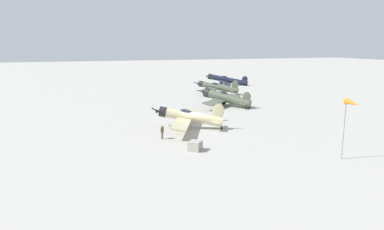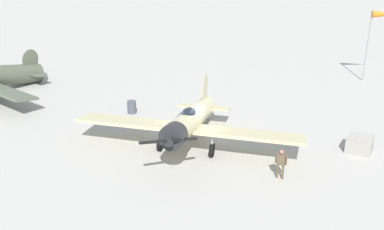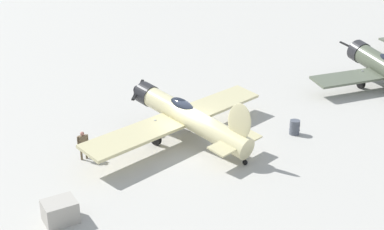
% 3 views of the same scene
% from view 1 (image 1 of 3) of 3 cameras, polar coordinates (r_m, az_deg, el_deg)
% --- Properties ---
extents(ground_plane, '(400.00, 400.00, 0.00)m').
position_cam_1_polar(ground_plane, '(46.00, 0.00, -2.20)').
color(ground_plane, '#A8A59E').
extents(airplane_foreground, '(12.64, 8.64, 3.47)m').
position_cam_1_polar(airplane_foreground, '(45.71, -0.61, -0.25)').
color(airplane_foreground, beige).
rests_on(airplane_foreground, ground_plane).
extents(airplane_mid_apron, '(9.65, 10.68, 3.15)m').
position_cam_1_polar(airplane_mid_apron, '(62.58, 5.37, 2.77)').
color(airplane_mid_apron, '#4C5442').
rests_on(airplane_mid_apron, ground_plane).
extents(airplane_far_line, '(10.55, 10.18, 3.28)m').
position_cam_1_polar(airplane_far_line, '(78.35, 4.02, 4.52)').
color(airplane_far_line, '#4C5442').
rests_on(airplane_far_line, ground_plane).
extents(airplane_outer_stand, '(10.89, 10.87, 3.29)m').
position_cam_1_polar(airplane_outer_stand, '(96.12, 5.56, 5.68)').
color(airplane_outer_stand, '#1E2338').
rests_on(airplane_outer_stand, ground_plane).
extents(ground_crew_mechanic, '(0.51, 0.45, 1.62)m').
position_cam_1_polar(ground_crew_mechanic, '(40.96, -4.83, -2.53)').
color(ground_crew_mechanic, brown).
rests_on(ground_crew_mechanic, ground_plane).
extents(equipment_crate, '(1.82, 1.80, 0.98)m').
position_cam_1_polar(equipment_crate, '(36.54, 0.51, -4.99)').
color(equipment_crate, '#9E998E').
rests_on(equipment_crate, ground_plane).
extents(fuel_drum, '(0.65, 0.65, 0.89)m').
position_cam_1_polar(fuel_drum, '(50.84, 4.58, -0.42)').
color(fuel_drum, '#474C56').
rests_on(fuel_drum, ground_plane).
extents(windsock_mast, '(2.35, 1.14, 5.87)m').
position_cam_1_polar(windsock_mast, '(34.86, 24.42, 1.45)').
color(windsock_mast, gray).
rests_on(windsock_mast, ground_plane).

